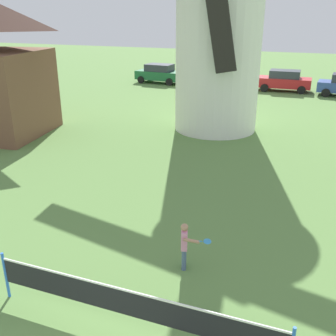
{
  "coord_description": "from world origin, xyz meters",
  "views": [
    {
      "loc": [
        3.01,
        -2.93,
        5.74
      ],
      "look_at": [
        0.25,
        4.33,
        2.65
      ],
      "focal_mm": 42.46,
      "sensor_mm": 36.0,
      "label": 1
    }
  ],
  "objects_px": {
    "windmill": "(220,6)",
    "parked_car_green": "(159,73)",
    "parked_car_mustard": "(208,77)",
    "parked_car_red": "(284,80)",
    "player_far": "(185,244)",
    "tennis_net": "(130,304)"
  },
  "relations": [
    {
      "from": "windmill",
      "to": "tennis_net",
      "type": "bearing_deg",
      "value": -81.74
    },
    {
      "from": "player_far",
      "to": "parked_car_mustard",
      "type": "bearing_deg",
      "value": 104.17
    },
    {
      "from": "player_far",
      "to": "parked_car_mustard",
      "type": "distance_m",
      "value": 24.06
    },
    {
      "from": "windmill",
      "to": "parked_car_mustard",
      "type": "bearing_deg",
      "value": 107.15
    },
    {
      "from": "windmill",
      "to": "parked_car_mustard",
      "type": "distance_m",
      "value": 12.93
    },
    {
      "from": "tennis_net",
      "to": "player_far",
      "type": "height_order",
      "value": "player_far"
    },
    {
      "from": "windmill",
      "to": "player_far",
      "type": "xyz_separation_m",
      "value": [
        2.39,
        -11.98,
        -5.23
      ]
    },
    {
      "from": "windmill",
      "to": "parked_car_mustard",
      "type": "relative_size",
      "value": 3.43
    },
    {
      "from": "player_far",
      "to": "parked_car_green",
      "type": "xyz_separation_m",
      "value": [
        -10.33,
        24.01,
        0.13
      ]
    },
    {
      "from": "player_far",
      "to": "parked_car_red",
      "type": "distance_m",
      "value": 23.99
    },
    {
      "from": "tennis_net",
      "to": "parked_car_red",
      "type": "xyz_separation_m",
      "value": [
        0.2,
        26.3,
        0.12
      ]
    },
    {
      "from": "windmill",
      "to": "parked_car_red",
      "type": "height_order",
      "value": "windmill"
    },
    {
      "from": "windmill",
      "to": "player_far",
      "type": "bearing_deg",
      "value": -78.73
    },
    {
      "from": "player_far",
      "to": "parked_car_green",
      "type": "bearing_deg",
      "value": 113.28
    },
    {
      "from": "parked_car_green",
      "to": "parked_car_red",
      "type": "height_order",
      "value": "same"
    },
    {
      "from": "windmill",
      "to": "tennis_net",
      "type": "relative_size",
      "value": 2.35
    },
    {
      "from": "windmill",
      "to": "parked_car_green",
      "type": "relative_size",
      "value": 3.43
    },
    {
      "from": "player_far",
      "to": "parked_car_red",
      "type": "relative_size",
      "value": 0.3
    },
    {
      "from": "tennis_net",
      "to": "windmill",
      "type": "bearing_deg",
      "value": 98.26
    },
    {
      "from": "player_far",
      "to": "parked_car_green",
      "type": "height_order",
      "value": "parked_car_green"
    },
    {
      "from": "parked_car_mustard",
      "to": "parked_car_green",
      "type": "bearing_deg",
      "value": 171.31
    },
    {
      "from": "parked_car_green",
      "to": "parked_car_mustard",
      "type": "relative_size",
      "value": 1.0
    }
  ]
}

